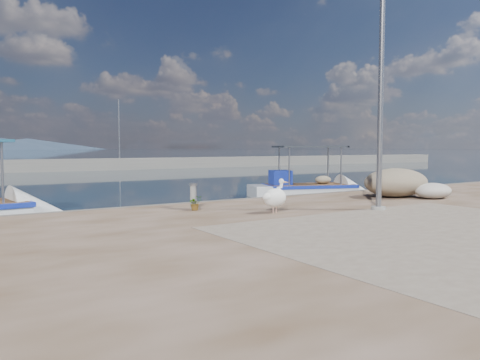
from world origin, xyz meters
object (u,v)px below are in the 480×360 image
(boat_right, at_px, (308,192))
(bollard_near, at_px, (193,195))
(pelican, at_px, (275,197))
(lamp_post, at_px, (380,100))

(boat_right, bearing_deg, bollard_near, -133.08)
(pelican, distance_m, lamp_post, 4.31)
(boat_right, bearing_deg, pelican, -117.80)
(boat_right, distance_m, bollard_near, 9.80)
(boat_right, height_order, bollard_near, boat_right)
(pelican, relative_size, bollard_near, 1.29)
(lamp_post, relative_size, bollard_near, 8.82)
(lamp_post, height_order, bollard_near, lamp_post)
(pelican, xyz_separation_m, bollard_near, (-1.58, 2.05, -0.03))
(boat_right, xyz_separation_m, pelican, (-7.06, -6.62, 0.74))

